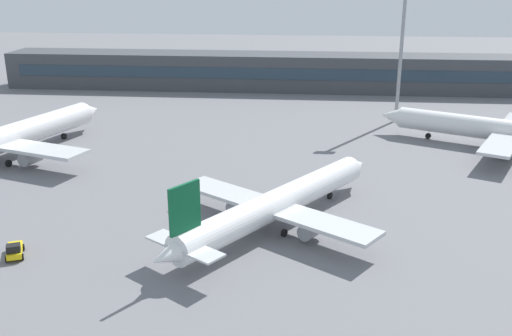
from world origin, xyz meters
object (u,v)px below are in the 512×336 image
at_px(airplane_near, 279,203).
at_px(baggage_tug_yellow, 14,250).
at_px(airplane_far, 502,130).
at_px(floodlight_tower_west, 403,34).
at_px(airplane_mid, 5,139).

height_order(airplane_near, baggage_tug_yellow, airplane_near).
xyz_separation_m(airplane_far, baggage_tug_yellow, (-64.13, -46.01, -2.47)).
bearing_deg(baggage_tug_yellow, floodlight_tower_west, 52.70).
height_order(airplane_mid, airplane_far, airplane_mid).
height_order(airplane_near, floodlight_tower_west, floodlight_tower_west).
xyz_separation_m(airplane_mid, baggage_tug_yellow, (17.49, -32.16, -2.74)).
distance_m(airplane_mid, baggage_tug_yellow, 36.71).
bearing_deg(floodlight_tower_west, airplane_near, -111.42).
distance_m(airplane_mid, floodlight_tower_west, 74.97).
distance_m(airplane_near, floodlight_tower_west, 59.09).
bearing_deg(airplane_near, airplane_mid, 154.84).
xyz_separation_m(airplane_mid, floodlight_tower_west, (66.36, 31.99, 13.92)).
bearing_deg(floodlight_tower_west, airplane_far, -49.91).
distance_m(airplane_mid, airplane_far, 82.79).
height_order(airplane_far, baggage_tug_yellow, airplane_far).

